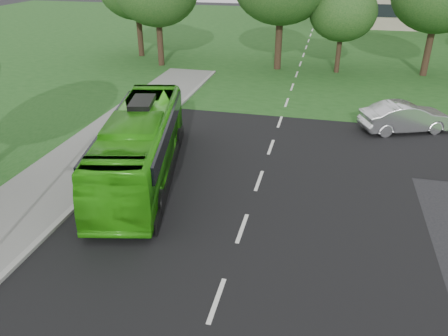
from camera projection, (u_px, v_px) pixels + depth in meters
The scene contains 5 objects.
ground at pixel (231, 260), 15.17m from camera, with size 160.00×160.00×0.00m, color black.
street_surfaces at pixel (288, 84), 35.02m from camera, with size 120.00×120.00×0.15m.
tree_park_c at pixel (343, 12), 36.22m from camera, with size 5.57×5.57×7.39m.
bus at pixel (141, 145), 20.24m from camera, with size 2.65×11.33×3.15m, color #33AB14.
sedan at pixel (406, 117), 25.65m from camera, with size 1.82×5.22×1.72m, color silver.
Camera 1 is at (2.59, -11.84, 9.68)m, focal length 35.00 mm.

